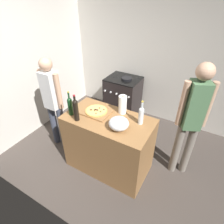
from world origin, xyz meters
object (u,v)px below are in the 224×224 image
wine_bottle_clear (76,109)px  pizza (96,111)px  mixing_bowl (119,123)px  wine_bottle_green (141,115)px  wine_bottle_dark (70,105)px  person_in_stripes (53,100)px  stove (123,98)px  person_in_red (192,117)px  paper_towel_roll (123,105)px

wine_bottle_clear → pizza: bearing=65.5°
mixing_bowl → wine_bottle_green: bearing=50.5°
mixing_bowl → wine_bottle_dark: 0.72m
pizza → person_in_stripes: bearing=-177.2°
wine_bottle_dark → stove: 1.64m
mixing_bowl → person_in_stripes: 1.25m
wine_bottle_dark → person_in_red: bearing=23.4°
stove → wine_bottle_dark: bearing=-91.5°
mixing_bowl → person_in_stripes: person_in_stripes is taller
paper_towel_roll → person_in_red: 0.91m
paper_towel_roll → wine_bottle_green: (0.32, -0.10, 0.01)m
stove → person_in_stripes: person_in_stripes is taller
pizza → wine_bottle_dark: wine_bottle_dark is taller
wine_bottle_dark → wine_bottle_green: bearing=17.6°
stove → person_in_red: 1.76m
person_in_red → pizza: bearing=-160.5°
pizza → person_in_stripes: size_ratio=0.19×
wine_bottle_green → wine_bottle_clear: wine_bottle_clear is taller
pizza → stove: bearing=100.2°
wine_bottle_green → stove: 1.62m
mixing_bowl → paper_towel_roll: size_ratio=0.95×
wine_bottle_green → wine_bottle_clear: size_ratio=0.89×
paper_towel_roll → wine_bottle_clear: bearing=-134.2°
paper_towel_roll → person_in_red: person_in_red is taller
person_in_red → wine_bottle_dark: bearing=-156.6°
person_in_stripes → person_in_red: person_in_red is taller
mixing_bowl → paper_towel_roll: bearing=110.2°
person_in_stripes → pizza: bearing=2.8°
wine_bottle_clear → person_in_red: (1.31, 0.70, -0.09)m
wine_bottle_clear → person_in_red: person_in_red is taller
stove → person_in_stripes: bearing=-112.9°
mixing_bowl → stove: (-0.68, 1.46, -0.56)m
wine_bottle_green → person_in_stripes: bearing=-175.4°
mixing_bowl → wine_bottle_green: size_ratio=0.76×
wine_bottle_dark → person_in_stripes: person_in_stripes is taller
wine_bottle_dark → person_in_stripes: 0.57m
paper_towel_roll → person_in_red: (0.87, 0.24, -0.05)m
pizza → wine_bottle_green: size_ratio=0.93×
wine_bottle_dark → stove: (0.04, 1.51, -0.62)m
mixing_bowl → wine_bottle_green: 0.31m
wine_bottle_clear → stove: bearing=94.0°
pizza → stove: 1.42m
mixing_bowl → person_in_red: (0.75, 0.58, 0.00)m
pizza → person_in_red: (1.19, 0.42, 0.05)m
wine_bottle_green → wine_bottle_clear: 0.83m
pizza → wine_bottle_green: bearing=6.9°
wine_bottle_dark → person_in_red: (1.47, 0.63, -0.06)m
wine_bottle_dark → wine_bottle_clear: size_ratio=0.95×
mixing_bowl → stove: size_ratio=0.27×
wine_bottle_green → mixing_bowl: bearing=-129.5°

